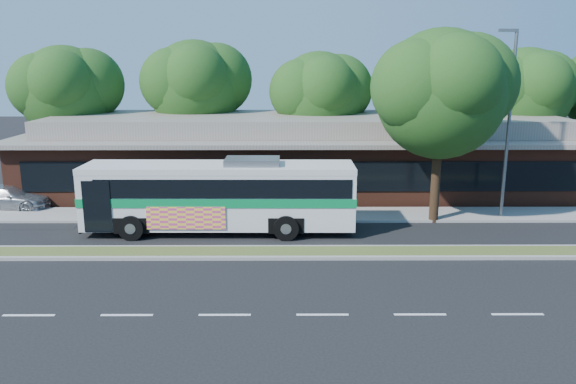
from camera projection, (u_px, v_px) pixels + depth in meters
name	position (u px, v px, depth m)	size (l,w,h in m)	color
ground	(314.00, 259.00, 22.07)	(120.00, 120.00, 0.00)	black
median_strip	(314.00, 252.00, 22.64)	(26.00, 1.10, 0.15)	#3B4C20
sidewalk	(308.00, 215.00, 28.29)	(44.00, 2.60, 0.12)	gray
plaza_building	(304.00, 153.00, 34.24)	(33.20, 11.20, 4.45)	#522719
lamp_post	(508.00, 119.00, 26.85)	(0.93, 0.18, 9.07)	slate
tree_bg_a	(73.00, 90.00, 35.43)	(6.47, 5.80, 8.63)	black
tree_bg_b	(202.00, 85.00, 36.38)	(6.69, 6.00, 9.00)	black
tree_bg_c	(325.00, 94.00, 35.56)	(6.24, 5.60, 8.26)	black
tree_bg_d	(433.00, 80.00, 36.39)	(6.91, 6.20, 9.37)	black
tree_bg_e	(530.00, 92.00, 35.59)	(6.47, 5.80, 8.50)	black
transit_bus	(221.00, 191.00, 25.24)	(12.16, 2.94, 3.40)	silver
sedan	(9.00, 198.00, 29.45)	(1.75, 4.30, 1.25)	#ABAEB2
sidewalk_tree	(449.00, 91.00, 25.99)	(6.69, 6.00, 9.13)	black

